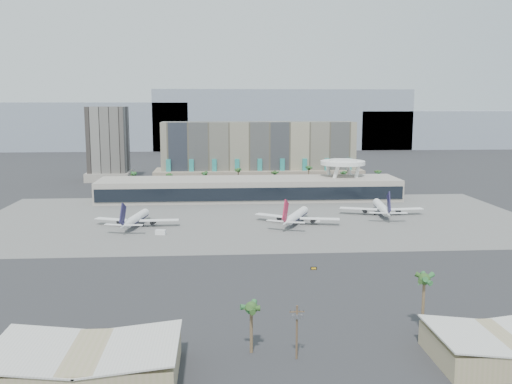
{
  "coord_description": "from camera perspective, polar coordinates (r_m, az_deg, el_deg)",
  "views": [
    {
      "loc": [
        -18.86,
        -210.87,
        54.57
      ],
      "look_at": [
        -1.17,
        40.0,
        15.17
      ],
      "focal_mm": 40.0,
      "sensor_mm": 36.0,
      "label": 1
    }
  ],
  "objects": [
    {
      "name": "near_palm_a",
      "position": [
        127.39,
        -0.48,
        -12.12
      ],
      "size": [
        6.0,
        6.0,
        11.71
      ],
      "color": "brown",
      "rests_on": "ground"
    },
    {
      "name": "airliner_centre",
      "position": [
        260.12,
        4.01,
        -2.42
      ],
      "size": [
        37.59,
        38.74,
        14.22
      ],
      "rotation": [
        0.0,
        0.0,
        -0.4
      ],
      "color": "white",
      "rests_on": "ground"
    },
    {
      "name": "terminal",
      "position": [
        324.84,
        -0.66,
        0.4
      ],
      "size": [
        170.0,
        32.5,
        14.5
      ],
      "color": "#A79E93",
      "rests_on": "ground"
    },
    {
      "name": "hangar_right",
      "position": [
        136.61,
        23.53,
        -14.07
      ],
      "size": [
        30.55,
        20.6,
        6.89
      ],
      "color": "#9B9167",
      "rests_on": "ground"
    },
    {
      "name": "airliner_left",
      "position": [
        259.75,
        -11.95,
        -2.64
      ],
      "size": [
        38.1,
        39.53,
        13.74
      ],
      "rotation": [
        0.0,
        0.0,
        -0.17
      ],
      "color": "white",
      "rests_on": "ground"
    },
    {
      "name": "service_vehicle_a",
      "position": [
        242.14,
        -9.51,
        -3.99
      ],
      "size": [
        4.56,
        2.79,
        2.08
      ],
      "primitive_type": "cube",
      "rotation": [
        0.0,
        0.0,
        -0.18
      ],
      "color": "silver",
      "rests_on": "ground"
    },
    {
      "name": "office_tower",
      "position": [
        419.06,
        -14.53,
        4.29
      ],
      "size": [
        30.0,
        30.0,
        52.0
      ],
      "color": "black",
      "rests_on": "ground"
    },
    {
      "name": "airliner_right",
      "position": [
        286.11,
        12.47,
        -1.55
      ],
      "size": [
        40.86,
        42.27,
        14.61
      ],
      "rotation": [
        0.0,
        0.0,
        -0.12
      ],
      "color": "white",
      "rests_on": "ground"
    },
    {
      "name": "hangar_left",
      "position": [
        123.19,
        -16.56,
        -16.13
      ],
      "size": [
        36.65,
        22.6,
        7.55
      ],
      "color": "#9B9167",
      "rests_on": "ground"
    },
    {
      "name": "apron_pad",
      "position": [
        272.07,
        0.02,
        -2.66
      ],
      "size": [
        260.0,
        130.0,
        0.06
      ],
      "primitive_type": "cube",
      "color": "#5B5B59",
      "rests_on": "ground"
    },
    {
      "name": "mountain_ridge",
      "position": [
        682.92,
        -0.11,
        6.83
      ],
      "size": [
        680.0,
        60.0,
        70.0
      ],
      "color": "gray",
      "rests_on": "ground"
    },
    {
      "name": "saucer_structure",
      "position": [
        337.06,
        8.66,
        2.65
      ],
      "size": [
        26.0,
        26.0,
        21.89
      ],
      "color": "white",
      "rests_on": "ground"
    },
    {
      "name": "ground",
      "position": [
        218.64,
        1.05,
        -5.55
      ],
      "size": [
        900.0,
        900.0,
        0.0
      ],
      "primitive_type": "plane",
      "color": "#232326",
      "rests_on": "ground"
    },
    {
      "name": "palm_row",
      "position": [
        359.52,
        0.12,
        1.86
      ],
      "size": [
        157.8,
        2.8,
        13.1
      ],
      "color": "brown",
      "rests_on": "ground"
    },
    {
      "name": "utility_pole",
      "position": [
        125.34,
        4.11,
        -13.36
      ],
      "size": [
        3.2,
        0.85,
        12.0
      ],
      "color": "#4C3826",
      "rests_on": "ground"
    },
    {
      "name": "hotel",
      "position": [
        388.21,
        0.25,
        3.32
      ],
      "size": [
        140.0,
        30.0,
        42.0
      ],
      "color": "gray",
      "rests_on": "ground"
    },
    {
      "name": "taxiway_sign",
      "position": [
        191.04,
        5.79,
        -7.59
      ],
      "size": [
        2.09,
        0.41,
        0.94
      ],
      "rotation": [
        0.0,
        0.0,
        -0.04
      ],
      "color": "black",
      "rests_on": "ground"
    },
    {
      "name": "near_palm_b",
      "position": [
        142.86,
        16.46,
        -8.91
      ],
      "size": [
        6.0,
        6.0,
        14.66
      ],
      "color": "brown",
      "rests_on": "ground"
    },
    {
      "name": "service_vehicle_b",
      "position": [
        265.61,
        5.98,
        -2.79
      ],
      "size": [
        4.04,
        2.68,
        1.93
      ],
      "primitive_type": "cube",
      "rotation": [
        0.0,
        0.0,
        0.15
      ],
      "color": "white",
      "rests_on": "ground"
    }
  ]
}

